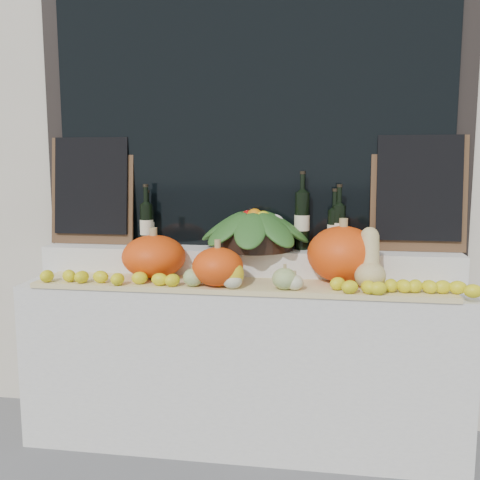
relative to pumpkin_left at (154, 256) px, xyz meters
name	(u,v)px	position (x,y,z in m)	size (l,w,h in m)	color
storefront_facade	(259,45)	(0.47, 0.78, 1.23)	(7.00, 0.94, 4.50)	beige
display_sill	(242,362)	(0.47, 0.06, -0.58)	(2.30, 0.55, 0.88)	silver
rear_tier	(246,263)	(0.47, 0.21, -0.06)	(2.30, 0.25, 0.16)	silver
straw_bedding	(239,286)	(0.47, -0.07, -0.13)	(2.10, 0.32, 0.03)	tan
pumpkin_left	(154,256)	(0.00, 0.00, 0.00)	(0.34, 0.34, 0.23)	#EA490C
pumpkin_right	(343,254)	(0.99, 0.05, 0.03)	(0.36, 0.36, 0.29)	#EA490C
pumpkin_center	(218,267)	(0.37, -0.14, -0.02)	(0.26, 0.26, 0.19)	#EA490C
butternut_squash	(370,264)	(1.11, -0.07, 0.01)	(0.15, 0.21, 0.29)	tan
decorative_gourds	(246,277)	(0.52, -0.17, -0.06)	(0.59, 0.13, 0.16)	#3A7021
lemon_heap	(235,282)	(0.47, -0.18, -0.08)	(2.20, 0.16, 0.06)	yellow
produce_bowl	(255,229)	(0.51, 0.19, 0.13)	(0.64, 0.64, 0.23)	black
wine_bottle_far_left	(147,224)	(-0.11, 0.21, 0.15)	(0.08, 0.08, 0.35)	black
wine_bottle_near_left	(148,227)	(-0.11, 0.23, 0.13)	(0.08, 0.08, 0.32)	black
wine_bottle_tall	(302,220)	(0.77, 0.24, 0.18)	(0.08, 0.08, 0.43)	black
wine_bottle_near_right	(334,229)	(0.94, 0.20, 0.14)	(0.08, 0.08, 0.34)	black
wine_bottle_far_right	(338,228)	(0.97, 0.19, 0.15)	(0.08, 0.08, 0.36)	black
chalkboard_left	(92,188)	(-0.45, 0.27, 0.34)	(0.50, 0.10, 0.62)	#4C331E
chalkboard_right	(419,191)	(1.39, 0.27, 0.34)	(0.50, 0.10, 0.62)	#4C331E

